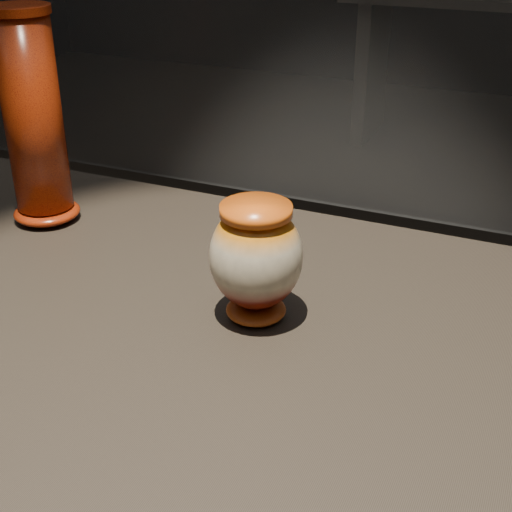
% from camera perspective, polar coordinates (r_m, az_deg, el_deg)
% --- Properties ---
extents(display_plinth, '(2.00, 0.80, 0.90)m').
position_cam_1_polar(display_plinth, '(1.21, -7.33, -14.64)').
color(display_plinth, black).
rests_on(display_plinth, ground).
extents(main_vase, '(0.13, 0.13, 0.17)m').
position_cam_1_polar(main_vase, '(0.96, 0.00, -0.16)').
color(main_vase, '#641308').
rests_on(main_vase, display_plinth).
extents(tall_vase, '(0.13, 0.13, 0.37)m').
position_cam_1_polar(tall_vase, '(1.29, -17.34, 10.12)').
color(tall_vase, '#A32F0A').
rests_on(tall_vase, display_plinth).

